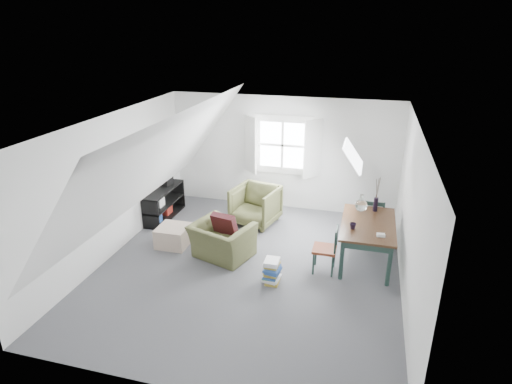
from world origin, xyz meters
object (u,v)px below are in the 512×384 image
(ottoman, at_px, (174,236))
(magazine_stack, at_px, (272,271))
(media_shelf, at_px, (162,205))
(armchair_far, at_px, (255,223))
(dining_table, at_px, (368,228))
(dining_chair_near, at_px, (327,249))
(armchair_near, at_px, (223,256))
(dining_chair_far, at_px, (374,218))

(ottoman, xyz_separation_m, magazine_stack, (2.07, -0.74, 0.01))
(media_shelf, distance_m, magazine_stack, 3.35)
(armchair_far, height_order, ottoman, armchair_far)
(dining_table, bearing_deg, dining_chair_near, -139.30)
(armchair_near, bearing_deg, dining_chair_near, -162.00)
(dining_chair_near, bearing_deg, armchair_far, -145.72)
(armchair_near, xyz_separation_m, armchair_far, (0.21, 1.50, 0.00))
(armchair_near, relative_size, armchair_far, 1.12)
(dining_chair_far, relative_size, media_shelf, 0.66)
(armchair_far, height_order, dining_table, dining_table)
(armchair_near, xyz_separation_m, ottoman, (-1.03, 0.17, 0.19))
(media_shelf, bearing_deg, dining_table, -5.59)
(ottoman, distance_m, dining_chair_near, 2.89)
(dining_chair_near, height_order, media_shelf, dining_chair_near)
(armchair_near, bearing_deg, ottoman, 8.70)
(armchair_near, height_order, media_shelf, media_shelf)
(armchair_far, bearing_deg, dining_chair_far, 10.41)
(armchair_far, bearing_deg, armchair_near, -84.73)
(armchair_far, height_order, dining_chair_near, dining_chair_near)
(dining_table, bearing_deg, dining_chair_far, 86.08)
(armchair_near, bearing_deg, magazine_stack, 169.55)
(ottoman, xyz_separation_m, dining_table, (3.51, 0.32, 0.46))
(armchair_far, xyz_separation_m, dining_chair_near, (1.63, -1.51, 0.43))
(ottoman, relative_size, media_shelf, 0.44)
(armchair_far, xyz_separation_m, media_shelf, (-1.99, -0.27, 0.29))
(dining_chair_far, distance_m, media_shelf, 4.37)
(ottoman, bearing_deg, armchair_near, -9.48)
(armchair_near, distance_m, ottoman, 1.06)
(dining_chair_far, bearing_deg, armchair_near, 32.21)
(dining_chair_near, xyz_separation_m, media_shelf, (-3.62, 1.24, -0.14))
(dining_chair_far, bearing_deg, ottoman, 22.54)
(dining_table, distance_m, magazine_stack, 1.84)
(armchair_near, xyz_separation_m, magazine_stack, (1.04, -0.57, 0.20))
(armchair_near, distance_m, armchair_far, 1.52)
(ottoman, xyz_separation_m, dining_chair_near, (2.87, -0.18, 0.24))
(media_shelf, relative_size, magazine_stack, 3.19)
(armchair_far, xyz_separation_m, ottoman, (-1.24, -1.33, 0.19))
(dining_table, height_order, magazine_stack, dining_table)
(armchair_far, distance_m, dining_chair_near, 2.26)
(armchair_far, relative_size, dining_table, 0.59)
(dining_chair_far, distance_m, magazine_stack, 2.50)
(dining_chair_far, height_order, magazine_stack, dining_chair_far)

